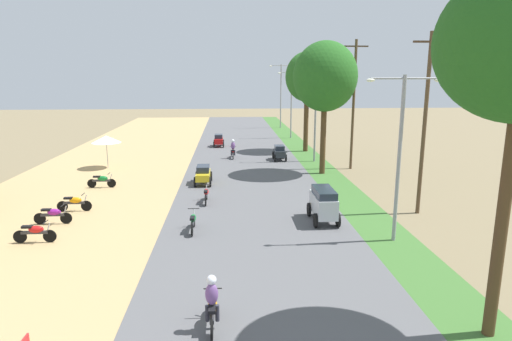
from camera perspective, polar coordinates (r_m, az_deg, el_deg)
The scene contains 21 objects.
parked_motorbike_nearest at distance 21.02m, azimuth -26.95°, elevation -7.16°, with size 1.80×0.54×0.94m.
parked_motorbike_second at distance 23.20m, azimuth -25.02°, elevation -5.21°, with size 1.80×0.54×0.94m.
parked_motorbike_third at distance 24.89m, azimuth -22.65°, elevation -3.85°, with size 1.80×0.54×0.94m.
parked_motorbike_fourth at distance 29.45m, azimuth -19.52°, elevation -1.19°, with size 1.80×0.54×0.94m.
vendor_umbrella at distance 35.27m, azimuth -19.03°, elevation 3.89°, with size 2.20×2.20×2.52m.
median_tree_second at distance 31.51m, azimuth 9.04°, elevation 12.00°, with size 4.50×4.50×9.40m.
median_tree_third at distance 40.95m, azimuth 6.71°, elevation 12.02°, with size 3.97×3.97×9.17m.
streetlamp_near at distance 19.10m, azimuth 18.32°, elevation 2.94°, with size 3.16×0.20×7.06m.
streetlamp_mid at distance 36.12m, azimuth 7.82°, elevation 8.36°, with size 3.16×0.20×7.96m.
streetlamp_far at distance 49.76m, azimuth 4.65°, elevation 9.22°, with size 3.16×0.20×7.49m.
streetlamp_farthest at distance 59.59m, azimuth 3.27°, elevation 10.23°, with size 3.16×0.20×8.45m.
utility_pole_near at distance 33.89m, azimuth 12.65°, elevation 8.57°, with size 1.80×0.20×9.66m.
utility_pole_far at distance 23.61m, azimuth 21.22°, elevation 5.91°, with size 1.80×0.20×9.18m.
car_van_silver at distance 21.48m, azimuth 8.81°, elevation -4.20°, with size 1.19×2.41×1.67m.
car_sedan_yellow at distance 28.88m, azimuth -6.93°, elevation -0.43°, with size 1.10×2.26×1.19m.
car_hatchback_charcoal at distance 36.80m, azimuth 3.08°, elevation 2.42°, with size 1.04×2.00×1.23m.
car_hatchback_red at distance 43.93m, azimuth -4.91°, elevation 4.02°, with size 1.04×2.00×1.23m.
motorbike_ahead_second at distance 12.80m, azimuth -5.76°, elevation -16.86°, with size 0.54×1.80×1.66m.
motorbike_ahead_third at distance 20.29m, azimuth -8.25°, elevation -6.51°, with size 0.54×1.80×0.94m.
motorbike_ahead_fourth at distance 24.64m, azimuth -6.54°, elevation -3.06°, with size 0.54×1.80×0.94m.
motorbike_ahead_fifth at distance 37.54m, azimuth -3.03°, elevation 2.79°, with size 0.54×1.80×1.66m.
Camera 1 is at (-1.33, -4.88, 7.10)m, focal length 30.56 mm.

